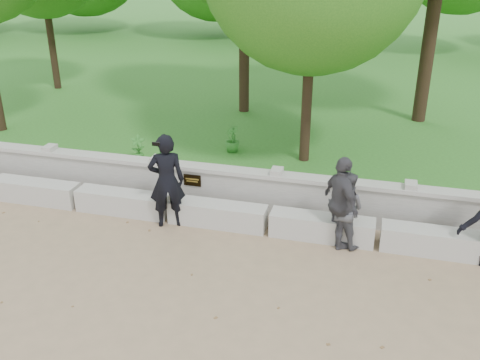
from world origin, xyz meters
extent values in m
plane|color=#987D5D|center=(0.00, 0.00, 0.00)|extent=(80.00, 80.00, 0.00)
cube|color=#2D6122|center=(0.00, 14.00, 0.12)|extent=(40.00, 22.00, 0.25)
cube|color=beige|center=(-3.00, 1.90, 0.23)|extent=(1.90, 0.45, 0.45)
cube|color=beige|center=(-1.00, 1.90, 0.23)|extent=(1.90, 0.45, 0.45)
cube|color=beige|center=(1.00, 1.90, 0.23)|extent=(1.90, 0.45, 0.45)
cube|color=beige|center=(3.00, 1.90, 0.23)|extent=(1.90, 0.45, 0.45)
cube|color=beige|center=(5.00, 1.90, 0.23)|extent=(1.90, 0.45, 0.45)
cube|color=#B8B5AE|center=(0.00, 2.60, 0.41)|extent=(12.50, 0.25, 0.82)
cube|color=beige|center=(0.00, 2.60, 0.86)|extent=(12.50, 0.35, 0.08)
cube|color=black|center=(0.30, 2.46, 0.62)|extent=(0.36, 0.02, 0.24)
imported|color=black|center=(0.09, 1.66, 0.93)|extent=(0.80, 0.68, 1.85)
cube|color=black|center=(0.09, 1.29, 1.79)|extent=(0.14, 0.07, 0.07)
imported|color=#46464B|center=(3.39, 1.80, 0.71)|extent=(0.83, 0.74, 1.42)
imported|color=#3F3E43|center=(3.32, 1.71, 0.86)|extent=(0.92, 1.06, 1.71)
cylinder|color=#382619|center=(-7.37, 9.66, 2.04)|extent=(0.24, 0.24, 3.58)
cylinder|color=#382619|center=(-0.23, 8.65, 2.52)|extent=(0.31, 0.31, 4.54)
cylinder|color=#382619|center=(2.18, 5.08, 2.01)|extent=(0.24, 0.24, 3.51)
cylinder|color=#382619|center=(4.94, 9.04, 3.04)|extent=(0.38, 0.38, 5.58)
imported|color=#317B2A|center=(-1.60, 4.00, 0.57)|extent=(0.40, 0.35, 0.64)
imported|color=#317B2A|center=(-0.86, 3.61, 0.59)|extent=(0.37, 0.43, 0.68)
imported|color=#317B2A|center=(0.38, 5.16, 0.58)|extent=(0.50, 0.50, 0.67)
camera|label=1|loc=(3.77, -6.79, 5.01)|focal=40.00mm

